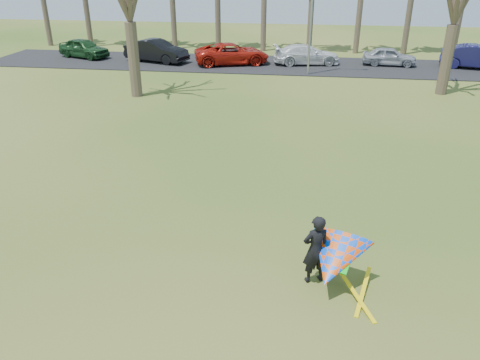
# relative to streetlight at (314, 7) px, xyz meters

# --- Properties ---
(ground) EXTENTS (100.00, 100.00, 0.00)m
(ground) POSITION_rel_streetlight_xyz_m (-2.16, -22.00, -4.46)
(ground) COLOR #1D480F
(ground) RESTS_ON ground
(parking_strip) EXTENTS (46.00, 7.00, 0.06)m
(parking_strip) POSITION_rel_streetlight_xyz_m (-2.16, 3.00, -4.43)
(parking_strip) COLOR black
(parking_strip) RESTS_ON ground
(streetlight) EXTENTS (2.28, 0.18, 8.00)m
(streetlight) POSITION_rel_streetlight_xyz_m (0.00, 0.00, 0.00)
(streetlight) COLOR gray
(streetlight) RESTS_ON ground
(car_0) EXTENTS (4.76, 3.27, 1.50)m
(car_0) POSITION_rel_streetlight_xyz_m (-18.28, 3.58, -3.65)
(car_0) COLOR #1A421E
(car_0) RESTS_ON parking_strip
(car_1) EXTENTS (5.38, 3.27, 1.68)m
(car_1) POSITION_rel_streetlight_xyz_m (-11.92, 2.72, -3.57)
(car_1) COLOR black
(car_1) RESTS_ON parking_strip
(car_2) EXTENTS (6.16, 4.25, 1.56)m
(car_2) POSITION_rel_streetlight_xyz_m (-5.95, 2.65, -3.62)
(car_2) COLOR #AA190D
(car_2) RESTS_ON parking_strip
(car_3) EXTENTS (5.28, 2.94, 1.45)m
(car_3) POSITION_rel_streetlight_xyz_m (-0.32, 3.39, -3.68)
(car_3) COLOR silver
(car_3) RESTS_ON parking_strip
(car_4) EXTENTS (4.04, 1.87, 1.34)m
(car_4) POSITION_rel_streetlight_xyz_m (5.88, 3.83, -3.73)
(car_4) COLOR #91959D
(car_4) RESTS_ON parking_strip
(car_5) EXTENTS (5.31, 2.85, 1.66)m
(car_5) POSITION_rel_streetlight_xyz_m (12.04, 3.60, -3.57)
(car_5) COLOR #181644
(car_5) RESTS_ON parking_strip
(kite_flyer) EXTENTS (2.13, 2.39, 2.02)m
(kite_flyer) POSITION_rel_streetlight_xyz_m (0.57, -23.55, -3.61)
(kite_flyer) COLOR black
(kite_flyer) RESTS_ON ground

